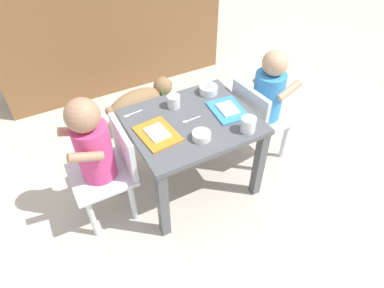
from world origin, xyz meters
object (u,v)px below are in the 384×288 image
(seated_child_left, at_px, (96,149))
(spoon_by_right_tray, at_px, (189,120))
(cereal_bowl_left_side, at_px, (209,89))
(dog, at_px, (140,102))
(food_tray_left, at_px, (157,134))
(seated_child_right, at_px, (266,97))
(water_cup_left, at_px, (174,102))
(water_cup_right, at_px, (248,125))
(dining_table, at_px, (192,133))
(veggie_bowl_far, at_px, (201,135))
(food_tray_right, at_px, (228,110))
(spoon_by_left_tray, at_px, (131,114))

(seated_child_left, height_order, spoon_by_right_tray, seated_child_left)
(cereal_bowl_left_side, bearing_deg, dog, 120.45)
(food_tray_left, bearing_deg, dog, 77.87)
(seated_child_right, height_order, spoon_by_right_tray, seated_child_right)
(seated_child_left, distance_m, water_cup_left, 0.45)
(seated_child_left, xyz_separation_m, water_cup_right, (0.65, -0.22, 0.04))
(dog, height_order, cereal_bowl_left_side, cereal_bowl_left_side)
(water_cup_left, bearing_deg, dining_table, -78.22)
(seated_child_left, xyz_separation_m, veggie_bowl_far, (0.43, -0.16, 0.03))
(dining_table, bearing_deg, cereal_bowl_left_side, 40.84)
(dining_table, relative_size, veggie_bowl_far, 7.05)
(dining_table, height_order, veggie_bowl_far, veggie_bowl_far)
(dog, xyz_separation_m, spoon_by_right_tray, (0.05, -0.57, 0.24))
(veggie_bowl_far, bearing_deg, food_tray_right, 28.69)
(dining_table, bearing_deg, food_tray_left, -174.05)
(spoon_by_right_tray, bearing_deg, food_tray_right, -6.53)
(water_cup_left, bearing_deg, food_tray_right, -35.87)
(water_cup_left, bearing_deg, water_cup_right, -56.87)
(seated_child_left, xyz_separation_m, water_cup_left, (0.43, 0.11, 0.04))
(water_cup_left, relative_size, spoon_by_right_tray, 0.66)
(dog, distance_m, spoon_by_right_tray, 0.63)
(food_tray_left, distance_m, spoon_by_left_tray, 0.20)
(water_cup_right, bearing_deg, food_tray_left, 155.41)
(water_cup_left, distance_m, cereal_bowl_left_side, 0.21)
(food_tray_left, relative_size, water_cup_right, 3.06)
(water_cup_left, distance_m, spoon_by_right_tray, 0.14)
(veggie_bowl_far, relative_size, spoon_by_left_tray, 0.85)
(dog, relative_size, water_cup_right, 6.72)
(dining_table, bearing_deg, food_tray_right, -5.95)
(dog, bearing_deg, veggie_bowl_far, -87.30)
(dog, xyz_separation_m, water_cup_right, (0.25, -0.77, 0.27))
(veggie_bowl_far, height_order, spoon_by_left_tray, veggie_bowl_far)
(cereal_bowl_left_side, height_order, spoon_by_left_tray, cereal_bowl_left_side)
(food_tray_right, bearing_deg, veggie_bowl_far, -151.31)
(spoon_by_right_tray, bearing_deg, dining_table, -14.81)
(dining_table, xyz_separation_m, seated_child_left, (-0.46, 0.03, 0.07))
(water_cup_right, distance_m, spoon_by_left_tray, 0.56)
(veggie_bowl_far, bearing_deg, dog, 92.70)
(dining_table, xyz_separation_m, spoon_by_right_tray, (-0.01, 0.00, 0.08))
(dining_table, height_order, cereal_bowl_left_side, cereal_bowl_left_side)
(food_tray_right, distance_m, cereal_bowl_left_side, 0.18)
(cereal_bowl_left_side, bearing_deg, seated_child_right, -27.89)
(dog, height_order, veggie_bowl_far, veggie_bowl_far)
(dog, relative_size, spoon_by_right_tray, 4.83)
(dining_table, xyz_separation_m, food_tray_right, (0.19, -0.02, 0.09))
(spoon_by_right_tray, bearing_deg, dog, 94.76)
(cereal_bowl_left_side, bearing_deg, water_cup_left, -174.15)
(seated_child_right, distance_m, water_cup_right, 0.35)
(food_tray_right, bearing_deg, water_cup_left, 144.13)
(spoon_by_left_tray, bearing_deg, food_tray_left, -74.92)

